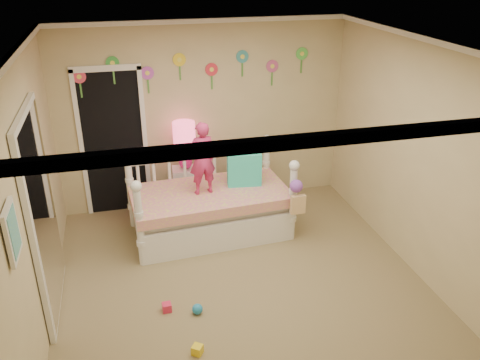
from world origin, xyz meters
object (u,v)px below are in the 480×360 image
object	(u,v)px
table_lamp	(184,138)
nightstand	(187,189)
child	(202,158)
daybed	(210,195)

from	to	relation	value
table_lamp	nightstand	bearing A→B (deg)	90.00
child	daybed	bearing A→B (deg)	-164.81
daybed	child	world-z (taller)	child
nightstand	table_lamp	world-z (taller)	table_lamp
nightstand	table_lamp	bearing A→B (deg)	-85.17
child	table_lamp	size ratio (longest dim) A/B	1.39
daybed	nightstand	xyz separation A→B (m)	(-0.19, 0.72, -0.23)
child	nightstand	bearing A→B (deg)	-91.78
nightstand	child	bearing A→B (deg)	-77.26
nightstand	daybed	bearing A→B (deg)	-70.11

